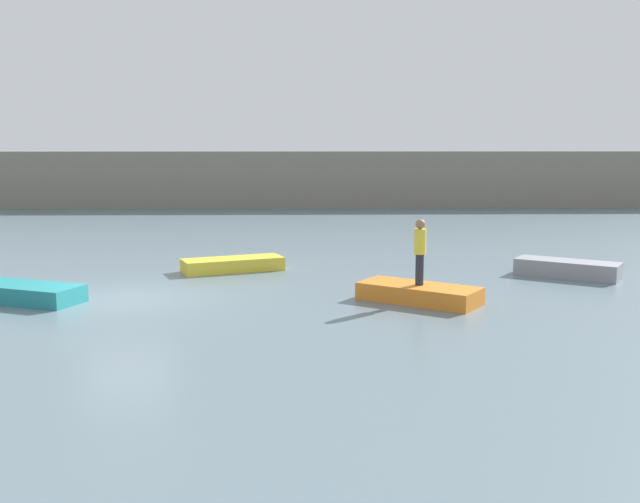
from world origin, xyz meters
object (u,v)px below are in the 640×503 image
at_px(rowboat_yellow, 233,264).
at_px(person_yellow_shirt, 420,248).
at_px(rowboat_teal, 19,292).
at_px(rowboat_grey, 567,269).
at_px(rowboat_orange, 419,293).

bearing_deg(rowboat_yellow, person_yellow_shirt, -63.23).
height_order(rowboat_teal, person_yellow_shirt, person_yellow_shirt).
distance_m(rowboat_teal, rowboat_grey, 16.24).
bearing_deg(rowboat_grey, rowboat_yellow, -154.41).
distance_m(rowboat_orange, rowboat_grey, 6.32).
relative_size(rowboat_teal, person_yellow_shirt, 2.02).
bearing_deg(person_yellow_shirt, rowboat_teal, 177.86).
bearing_deg(rowboat_orange, rowboat_teal, -147.49).
bearing_deg(rowboat_teal, rowboat_orange, 20.16).
xyz_separation_m(rowboat_teal, rowboat_yellow, (5.34, 4.47, -0.02)).
bearing_deg(rowboat_grey, person_yellow_shirt, -113.05).
relative_size(rowboat_orange, rowboat_grey, 1.02).
xyz_separation_m(rowboat_teal, rowboat_orange, (10.71, -0.40, -0.00)).
height_order(rowboat_yellow, rowboat_orange, rowboat_orange).
height_order(rowboat_orange, rowboat_grey, rowboat_grey).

